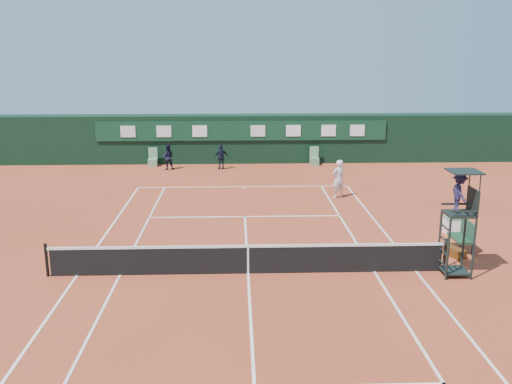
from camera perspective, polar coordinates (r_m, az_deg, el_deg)
ground at (r=18.61m, az=-0.80°, el=-8.15°), size 90.00×90.00×0.00m
court_lines at (r=18.61m, az=-0.80°, el=-8.13°), size 11.05×23.85×0.01m
tennis_net at (r=18.43m, az=-0.80°, el=-6.68°), size 12.90×0.10×1.10m
back_wall at (r=36.38m, az=-1.44°, el=5.39°), size 40.00×1.65×3.00m
linesman_chair_left at (r=35.72m, az=-10.27°, el=3.06°), size 0.55×0.50×1.15m
linesman_chair_right at (r=35.68m, az=5.85°, el=3.20°), size 0.55×0.50×1.15m
umpire_chair at (r=18.82m, az=19.71°, el=-0.85°), size 0.96×0.95×3.42m
player_bench at (r=21.79m, az=20.06°, el=-3.99°), size 0.56×1.20×1.10m
tennis_bag at (r=21.19m, az=19.22°, el=-5.69°), size 0.64×0.91×0.31m
cooler at (r=23.72m, az=18.99°, el=-3.14°), size 0.57×0.57×0.65m
tennis_ball at (r=26.59m, az=4.90°, el=-1.20°), size 0.07×0.07×0.07m
player at (r=27.86m, az=8.23°, el=1.31°), size 0.81×0.73×1.87m
ball_kid_left at (r=34.52m, az=-8.81°, el=3.48°), size 0.79×0.65×1.51m
ball_kid_right at (r=34.25m, az=-3.49°, el=3.51°), size 0.93×0.62×1.48m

